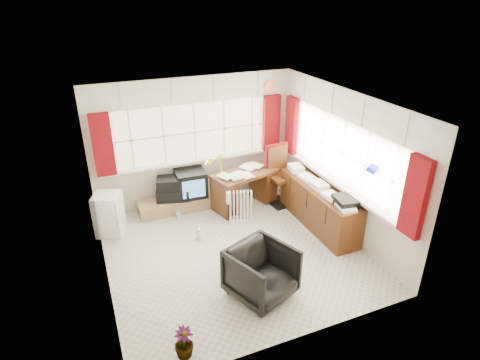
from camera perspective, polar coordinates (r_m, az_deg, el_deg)
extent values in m
plane|color=beige|center=(6.75, -0.90, -10.05)|extent=(4.00, 4.00, 0.00)
plane|color=beige|center=(7.85, -6.42, 5.46)|extent=(4.00, 0.00, 4.00)
plane|color=beige|center=(4.57, 8.53, -10.71)|extent=(4.00, 0.00, 4.00)
plane|color=beige|center=(5.76, -19.82, -3.82)|extent=(0.00, 4.00, 4.00)
plane|color=beige|center=(7.02, 14.36, 2.30)|extent=(0.00, 4.00, 4.00)
plane|color=white|center=(5.67, -1.08, 10.94)|extent=(4.00, 4.00, 0.00)
plane|color=#FFF6C9|center=(7.77, -6.45, 6.80)|extent=(3.60, 0.00, 3.60)
cube|color=white|center=(7.94, -6.17, 2.75)|extent=(3.70, 0.12, 0.05)
cube|color=white|center=(7.54, -15.22, 5.45)|extent=(0.03, 0.02, 1.10)
cube|color=white|center=(7.63, -10.77, 6.14)|extent=(0.03, 0.02, 1.10)
cube|color=white|center=(7.76, -6.43, 6.78)|extent=(0.03, 0.02, 1.10)
cube|color=white|center=(7.94, -2.25, 7.35)|extent=(0.03, 0.02, 1.10)
cube|color=white|center=(8.15, 1.73, 7.86)|extent=(0.03, 0.02, 1.10)
plane|color=#FFF6C9|center=(6.94, 14.41, 3.79)|extent=(0.00, 3.60, 3.60)
cube|color=white|center=(7.15, 13.65, -0.57)|extent=(0.12, 3.70, 0.05)
cube|color=white|center=(6.11, 20.88, -0.20)|extent=(0.02, 0.03, 1.10)
cube|color=white|center=(6.50, 17.40, 1.92)|extent=(0.02, 0.03, 1.10)
cube|color=white|center=(6.93, 14.34, 3.78)|extent=(0.02, 0.03, 1.10)
cube|color=white|center=(7.39, 11.63, 5.41)|extent=(0.02, 0.03, 1.10)
cube|color=white|center=(7.86, 9.23, 6.84)|extent=(0.02, 0.03, 1.10)
cube|color=maroon|center=(7.43, -18.94, 4.70)|extent=(0.35, 0.10, 1.15)
cube|color=maroon|center=(8.26, 4.49, 8.06)|extent=(0.35, 0.10, 1.15)
cube|color=maroon|center=(8.15, 7.35, 7.68)|extent=(0.10, 0.35, 1.15)
cube|color=maroon|center=(5.75, 23.64, -2.28)|extent=(0.10, 0.35, 1.15)
cube|color=white|center=(7.53, -6.71, 12.52)|extent=(3.95, 0.08, 0.48)
cube|color=white|center=(6.68, 15.02, 10.15)|extent=(0.08, 3.95, 0.48)
cube|color=#592C15|center=(7.75, 0.65, 0.90)|extent=(1.37, 0.93, 0.06)
cube|color=#592C15|center=(7.65, -2.21, -2.50)|extent=(0.43, 0.62, 0.67)
cube|color=#592C15|center=(8.18, 3.29, -0.54)|extent=(0.43, 0.62, 0.67)
cube|color=white|center=(7.73, 0.65, 1.16)|extent=(0.28, 0.34, 0.02)
cube|color=white|center=(7.73, 0.65, 1.19)|extent=(0.28, 0.34, 0.02)
cube|color=white|center=(7.73, 0.65, 1.21)|extent=(0.28, 0.34, 0.02)
cube|color=white|center=(7.73, 0.65, 1.24)|extent=(0.28, 0.34, 0.02)
cube|color=white|center=(7.72, 0.65, 1.27)|extent=(0.28, 0.34, 0.02)
cube|color=white|center=(7.72, 0.65, 1.30)|extent=(0.28, 0.34, 0.02)
cube|color=white|center=(7.72, 0.65, 1.32)|extent=(0.28, 0.34, 0.02)
cylinder|color=yellow|center=(7.61, -2.72, 0.72)|extent=(0.11, 0.11, 0.02)
cylinder|color=yellow|center=(7.53, -2.75, 2.12)|extent=(0.03, 0.03, 0.41)
cone|color=yellow|center=(7.46, -2.77, 3.24)|extent=(0.18, 0.16, 0.16)
cube|color=black|center=(8.18, 5.87, -3.10)|extent=(0.55, 0.55, 0.04)
cylinder|color=silver|center=(8.06, 5.95, -1.44)|extent=(0.07, 0.07, 0.58)
cube|color=#592C15|center=(7.93, 6.04, 0.41)|extent=(0.53, 0.51, 0.07)
cube|color=#592C15|center=(7.99, 5.17, 3.08)|extent=(0.45, 0.10, 0.55)
cube|color=maroon|center=(7.98, 5.17, 3.23)|extent=(0.49, 0.12, 0.58)
imported|color=black|center=(5.70, 3.07, -13.03)|extent=(1.06, 1.07, 0.75)
cube|color=white|center=(7.50, 0.10, -5.67)|extent=(0.45, 0.30, 0.08)
cube|color=white|center=(7.33, -1.38, -3.61)|extent=(0.07, 0.13, 0.55)
cube|color=white|center=(7.33, -0.88, -3.59)|extent=(0.07, 0.13, 0.55)
cube|color=white|center=(7.34, -0.39, -3.58)|extent=(0.07, 0.13, 0.55)
cube|color=white|center=(7.34, 0.10, -3.56)|extent=(0.07, 0.13, 0.55)
cube|color=white|center=(7.34, 0.60, -3.55)|extent=(0.07, 0.13, 0.55)
cube|color=white|center=(7.35, 1.09, -3.54)|extent=(0.07, 0.13, 0.55)
cube|color=white|center=(7.35, 1.58, -3.52)|extent=(0.07, 0.13, 0.55)
cube|color=#592C15|center=(7.40, 11.04, -3.66)|extent=(0.50, 2.00, 0.75)
cube|color=white|center=(6.62, 14.86, -3.57)|extent=(0.24, 0.32, 0.10)
cube|color=white|center=(6.90, 12.91, -2.10)|extent=(0.24, 0.32, 0.10)
cube|color=white|center=(7.19, 11.12, -0.75)|extent=(0.24, 0.32, 0.10)
cube|color=white|center=(7.49, 9.48, 0.50)|extent=(0.24, 0.32, 0.10)
cube|color=white|center=(7.80, 7.96, 1.66)|extent=(0.24, 0.32, 0.10)
cube|color=black|center=(6.72, 14.72, -2.97)|extent=(0.37, 0.44, 0.13)
cube|color=#A57F52|center=(7.95, -9.24, -3.39)|extent=(1.40, 0.50, 0.25)
cube|color=black|center=(7.86, -7.03, -0.45)|extent=(0.60, 0.55, 0.52)
cube|color=#4C90D8|center=(7.62, -6.57, -1.29)|extent=(0.43, 0.04, 0.35)
cube|color=black|center=(7.83, -9.52, -1.89)|extent=(0.70, 0.54, 0.23)
cube|color=black|center=(7.74, -9.64, -0.44)|extent=(0.65, 0.51, 0.22)
cube|color=white|center=(7.38, -18.14, -4.63)|extent=(0.58, 0.58, 0.76)
cube|color=silver|center=(7.08, -17.13, -4.77)|extent=(0.02, 0.02, 0.40)
imported|color=silver|center=(7.00, -5.97, -7.34)|extent=(0.15, 0.15, 0.29)
imported|color=#89CDBE|center=(7.65, -8.78, -4.82)|extent=(0.09, 0.09, 0.20)
imported|color=black|center=(5.08, -8.00, -21.96)|extent=(0.29, 0.29, 0.41)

